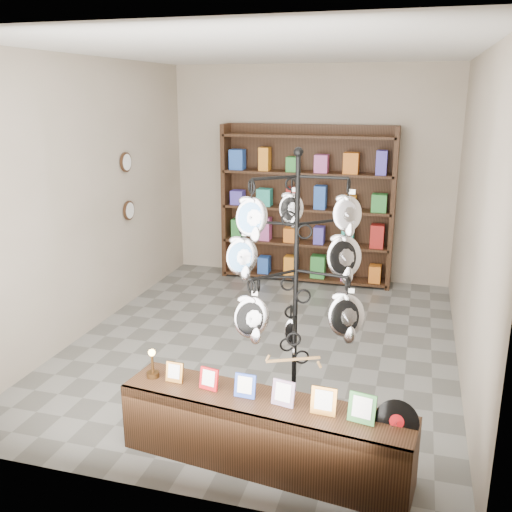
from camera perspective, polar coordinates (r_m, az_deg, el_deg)
The scene contains 6 objects.
ground at distance 6.26m, azimuth 0.78°, elevation -8.69°, with size 5.00×5.00×0.00m, color slate.
room_envelope at distance 5.74m, azimuth 0.85°, elevation 8.35°, with size 5.00×5.00×5.00m.
display_tree at distance 4.41m, azimuth 4.03°, elevation -1.50°, with size 1.20×1.20×2.24m.
front_shelf at distance 4.29m, azimuth 0.79°, elevation -17.25°, with size 2.16×0.68×0.75m.
back_shelving at distance 8.08m, azimuth 5.09°, elevation 4.64°, with size 2.42×0.36×2.20m.
wall_clocks at distance 7.26m, azimuth -12.74°, elevation 6.79°, with size 0.03×0.24×0.84m.
Camera 1 is at (1.48, -5.49, 2.62)m, focal length 40.00 mm.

